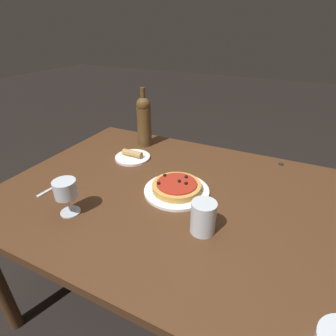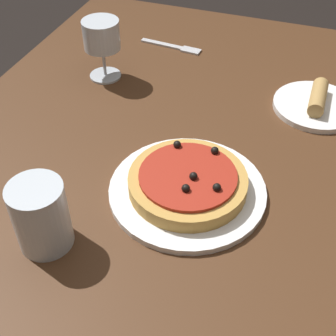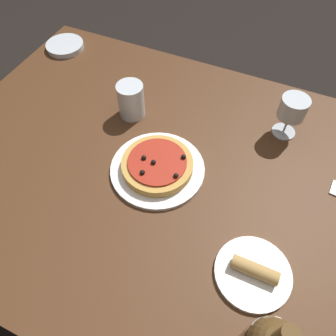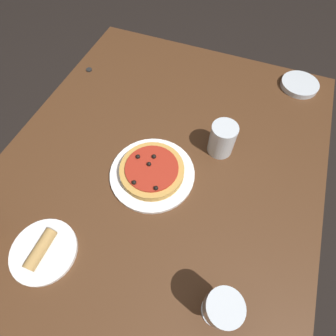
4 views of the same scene
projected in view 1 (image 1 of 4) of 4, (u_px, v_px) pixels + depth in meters
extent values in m
plane|color=black|center=(171.00, 300.00, 1.44)|extent=(14.00, 14.00, 0.00)
cube|color=#4C2D19|center=(172.00, 195.00, 1.10)|extent=(1.41, 1.04, 0.03)
cylinder|color=#4C2D19|center=(317.00, 236.00, 1.39)|extent=(0.06, 0.06, 0.68)
cylinder|color=#4C2D19|center=(117.00, 181.00, 1.88)|extent=(0.06, 0.06, 0.68)
cylinder|color=white|center=(177.00, 191.00, 1.09)|extent=(0.27, 0.27, 0.01)
cylinder|color=gold|center=(177.00, 187.00, 1.08)|extent=(0.20, 0.20, 0.03)
cylinder|color=#A82819|center=(177.00, 183.00, 1.07)|extent=(0.17, 0.17, 0.01)
sphere|color=black|center=(186.00, 177.00, 1.10)|extent=(0.01, 0.01, 0.01)
sphere|color=black|center=(179.00, 181.00, 1.07)|extent=(0.01, 0.01, 0.01)
sphere|color=black|center=(186.00, 183.00, 1.06)|extent=(0.01, 0.01, 0.01)
sphere|color=black|center=(165.00, 175.00, 1.12)|extent=(0.01, 0.01, 0.01)
sphere|color=black|center=(159.00, 183.00, 1.06)|extent=(0.01, 0.01, 0.01)
cylinder|color=silver|center=(71.00, 212.00, 0.97)|extent=(0.07, 0.07, 0.00)
cylinder|color=silver|center=(69.00, 204.00, 0.95)|extent=(0.01, 0.01, 0.07)
cylinder|color=silver|center=(65.00, 189.00, 0.92)|extent=(0.08, 0.08, 0.06)
cylinder|color=brown|center=(144.00, 127.00, 1.46)|extent=(0.08, 0.08, 0.22)
sphere|color=brown|center=(143.00, 104.00, 1.40)|extent=(0.08, 0.08, 0.08)
cylinder|color=brown|center=(143.00, 94.00, 1.38)|extent=(0.03, 0.03, 0.07)
cylinder|color=silver|center=(203.00, 217.00, 0.86)|extent=(0.08, 0.08, 0.12)
cube|color=silver|center=(49.00, 190.00, 1.10)|extent=(0.02, 0.11, 0.00)
cube|color=silver|center=(65.00, 181.00, 1.16)|extent=(0.03, 0.05, 0.00)
cylinder|color=white|center=(133.00, 157.00, 1.36)|extent=(0.18, 0.18, 0.01)
cylinder|color=#B2894C|center=(132.00, 153.00, 1.35)|extent=(0.11, 0.03, 0.03)
cylinder|color=black|center=(281.00, 164.00, 1.30)|extent=(0.02, 0.02, 0.01)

